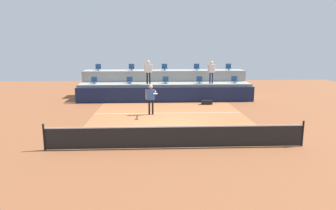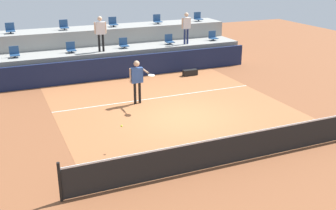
% 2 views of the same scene
% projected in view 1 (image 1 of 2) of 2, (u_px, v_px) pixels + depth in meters
% --- Properties ---
extents(ground_plane, '(40.00, 40.00, 0.00)m').
position_uv_depth(ground_plane, '(170.00, 123.00, 16.07)').
color(ground_plane, brown).
extents(court_inner_paint, '(9.00, 10.00, 0.01)m').
position_uv_depth(court_inner_paint, '(169.00, 119.00, 17.05)').
color(court_inner_paint, '#A36038').
rests_on(court_inner_paint, ground_plane).
extents(court_service_line, '(9.00, 0.06, 0.00)m').
position_uv_depth(court_service_line, '(168.00, 113.00, 18.42)').
color(court_service_line, silver).
rests_on(court_service_line, ground_plane).
extents(tennis_net, '(10.48, 0.08, 1.07)m').
position_uv_depth(tennis_net, '(176.00, 136.00, 12.05)').
color(tennis_net, black).
rests_on(tennis_net, ground_plane).
extents(sponsor_backboard, '(13.00, 0.16, 1.10)m').
position_uv_depth(sponsor_backboard, '(166.00, 95.00, 21.84)').
color(sponsor_backboard, '#141E42').
rests_on(sponsor_backboard, ground_plane).
extents(seating_tier_lower, '(13.00, 1.80, 1.25)m').
position_uv_depth(seating_tier_lower, '(165.00, 91.00, 23.10)').
color(seating_tier_lower, gray).
rests_on(seating_tier_lower, ground_plane).
extents(seating_tier_upper, '(13.00, 1.80, 2.10)m').
position_uv_depth(seating_tier_upper, '(164.00, 83.00, 24.78)').
color(seating_tier_upper, gray).
rests_on(seating_tier_upper, ground_plane).
extents(stadium_chair_lower_far_left, '(0.44, 0.40, 0.52)m').
position_uv_depth(stadium_chair_lower_far_left, '(94.00, 81.00, 22.62)').
color(stadium_chair_lower_far_left, '#2D2D33').
rests_on(stadium_chair_lower_far_left, seating_tier_lower).
extents(stadium_chair_lower_left, '(0.44, 0.40, 0.52)m').
position_uv_depth(stadium_chair_lower_left, '(130.00, 81.00, 22.75)').
color(stadium_chair_lower_left, '#2D2D33').
rests_on(stadium_chair_lower_left, seating_tier_lower).
extents(stadium_chair_lower_center, '(0.44, 0.40, 0.52)m').
position_uv_depth(stadium_chair_lower_center, '(166.00, 80.00, 22.88)').
color(stadium_chair_lower_center, '#2D2D33').
rests_on(stadium_chair_lower_center, seating_tier_lower).
extents(stadium_chair_lower_right, '(0.44, 0.40, 0.52)m').
position_uv_depth(stadium_chair_lower_right, '(199.00, 80.00, 23.00)').
color(stadium_chair_lower_right, '#2D2D33').
rests_on(stadium_chair_lower_right, seating_tier_lower).
extents(stadium_chair_lower_far_right, '(0.44, 0.40, 0.52)m').
position_uv_depth(stadium_chair_lower_far_right, '(234.00, 80.00, 23.12)').
color(stadium_chair_lower_far_right, '#2D2D33').
rests_on(stadium_chair_lower_far_right, seating_tier_lower).
extents(stadium_chair_upper_far_left, '(0.44, 0.40, 0.52)m').
position_uv_depth(stadium_chair_upper_far_left, '(98.00, 68.00, 24.22)').
color(stadium_chair_upper_far_left, '#2D2D33').
rests_on(stadium_chair_upper_far_left, seating_tier_upper).
extents(stadium_chair_upper_left, '(0.44, 0.40, 0.52)m').
position_uv_depth(stadium_chair_upper_left, '(131.00, 68.00, 24.35)').
color(stadium_chair_upper_left, '#2D2D33').
rests_on(stadium_chair_upper_left, seating_tier_upper).
extents(stadium_chair_upper_center, '(0.44, 0.40, 0.52)m').
position_uv_depth(stadium_chair_upper_center, '(164.00, 68.00, 24.47)').
color(stadium_chair_upper_center, '#2D2D33').
rests_on(stadium_chair_upper_center, seating_tier_upper).
extents(stadium_chair_upper_right, '(0.44, 0.40, 0.52)m').
position_uv_depth(stadium_chair_upper_right, '(197.00, 67.00, 24.60)').
color(stadium_chair_upper_right, '#2D2D33').
rests_on(stadium_chair_upper_right, seating_tier_upper).
extents(stadium_chair_upper_far_right, '(0.44, 0.40, 0.52)m').
position_uv_depth(stadium_chair_upper_far_right, '(229.00, 67.00, 24.72)').
color(stadium_chair_upper_far_right, '#2D2D33').
rests_on(stadium_chair_upper_far_right, seating_tier_upper).
extents(tennis_player, '(0.71, 1.23, 1.81)m').
position_uv_depth(tennis_player, '(151.00, 96.00, 17.83)').
color(tennis_player, black).
rests_on(tennis_player, ground_plane).
extents(spectator_leaning_on_rail, '(0.61, 0.27, 1.75)m').
position_uv_depth(spectator_leaning_on_rail, '(148.00, 70.00, 22.27)').
color(spectator_leaning_on_rail, black).
rests_on(spectator_leaning_on_rail, seating_tier_lower).
extents(spectator_in_grey, '(0.59, 0.26, 1.69)m').
position_uv_depth(spectator_in_grey, '(211.00, 70.00, 22.50)').
color(spectator_in_grey, navy).
rests_on(spectator_in_grey, seating_tier_lower).
extents(tennis_ball, '(0.07, 0.07, 0.07)m').
position_uv_depth(tennis_ball, '(110.00, 117.00, 13.98)').
color(tennis_ball, '#CCE033').
extents(equipment_bag, '(0.76, 0.28, 0.30)m').
position_uv_depth(equipment_bag, '(207.00, 102.00, 21.12)').
color(equipment_bag, black).
rests_on(equipment_bag, ground_plane).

